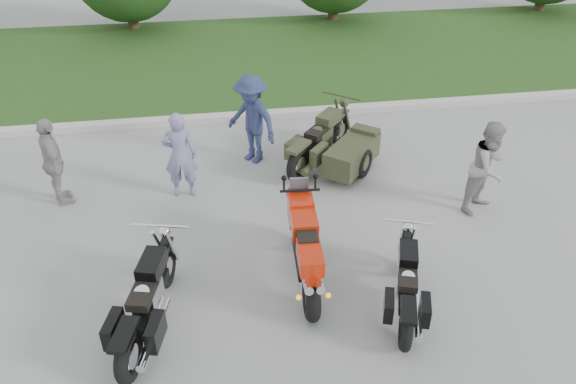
{
  "coord_description": "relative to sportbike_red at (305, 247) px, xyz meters",
  "views": [
    {
      "loc": [
        -0.75,
        -6.37,
        5.88
      ],
      "look_at": [
        0.47,
        1.39,
        0.8
      ],
      "focal_mm": 35.0,
      "sensor_mm": 36.0,
      "label": 1
    }
  ],
  "objects": [
    {
      "name": "sportbike_red",
      "position": [
        0.0,
        0.0,
        0.0
      ],
      "size": [
        0.46,
        2.31,
        1.1
      ],
      "rotation": [
        0.0,
        0.0,
        -0.06
      ],
      "color": "black",
      "rests_on": "ground"
    },
    {
      "name": "person_grey",
      "position": [
        3.57,
        1.46,
        0.22
      ],
      "size": [
        1.06,
        1.01,
        1.73
      ],
      "primitive_type": "imported",
      "rotation": [
        0.0,
        0.0,
        0.6
      ],
      "color": "gray",
      "rests_on": "ground"
    },
    {
      "name": "cruiser_sidecar",
      "position": [
        1.26,
        3.24,
        -0.18
      ],
      "size": [
        2.11,
        2.33,
        0.98
      ],
      "rotation": [
        0.0,
        0.0,
        -0.7
      ],
      "color": "black",
      "rests_on": "ground"
    },
    {
      "name": "cruiser_left",
      "position": [
        -2.31,
        -0.69,
        -0.16
      ],
      "size": [
        0.75,
        2.41,
        0.94
      ],
      "rotation": [
        0.0,
        0.0,
        -0.24
      ],
      "color": "black",
      "rests_on": "ground"
    },
    {
      "name": "person_back",
      "position": [
        -4.09,
        2.86,
        0.21
      ],
      "size": [
        0.76,
        1.08,
        1.7
      ],
      "primitive_type": "imported",
      "rotation": [
        0.0,
        0.0,
        1.95
      ],
      "color": "gray",
      "rests_on": "ground"
    },
    {
      "name": "grass_strip",
      "position": [
        -0.52,
        10.07,
        -0.57
      ],
      "size": [
        60.0,
        8.0,
        0.14
      ],
      "primitive_type": "cube",
      "color": "#31561D",
      "rests_on": "ground"
    },
    {
      "name": "ground",
      "position": [
        -0.52,
        -0.08,
        -0.64
      ],
      "size": [
        80.0,
        80.0,
        0.0
      ],
      "primitive_type": "plane",
      "color": "#9E9E99",
      "rests_on": "ground"
    },
    {
      "name": "curb",
      "position": [
        -0.52,
        5.92,
        -0.57
      ],
      "size": [
        60.0,
        0.3,
        0.15
      ],
      "primitive_type": "cube",
      "color": "#B7B4AC",
      "rests_on": "ground"
    },
    {
      "name": "person_denim",
      "position": [
        -0.4,
        3.89,
        0.29
      ],
      "size": [
        1.33,
        1.37,
        1.88
      ],
      "primitive_type": "imported",
      "rotation": [
        0.0,
        0.0,
        -0.83
      ],
      "color": "navy",
      "rests_on": "ground"
    },
    {
      "name": "cruiser_right",
      "position": [
        1.31,
        -0.85,
        -0.22
      ],
      "size": [
        0.81,
        2.08,
        0.83
      ],
      "rotation": [
        0.0,
        0.0,
        -0.32
      ],
      "color": "black",
      "rests_on": "ground"
    },
    {
      "name": "person_stripe",
      "position": [
        -1.84,
        2.78,
        0.2
      ],
      "size": [
        0.64,
        0.44,
        1.7
      ],
      "primitive_type": "imported",
      "rotation": [
        0.0,
        0.0,
        3.08
      ],
      "color": "gray",
      "rests_on": "ground"
    }
  ]
}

